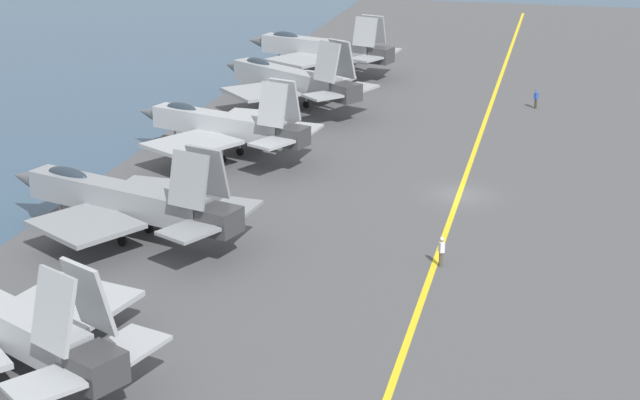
# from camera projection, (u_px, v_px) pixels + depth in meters

# --- Properties ---
(ground_plane) EXTENTS (2000.00, 2000.00, 0.00)m
(ground_plane) POSITION_uv_depth(u_px,v_px,m) (459.00, 200.00, 67.41)
(ground_plane) COLOR #334C66
(carrier_deck) EXTENTS (180.67, 51.17, 0.40)m
(carrier_deck) POSITION_uv_depth(u_px,v_px,m) (459.00, 197.00, 67.34)
(carrier_deck) COLOR #4C4C4F
(carrier_deck) RESTS_ON ground
(deck_stripe_centerline) EXTENTS (162.60, 0.36, 0.01)m
(deck_stripe_centerline) POSITION_uv_depth(u_px,v_px,m) (459.00, 195.00, 67.27)
(deck_stripe_centerline) COLOR yellow
(deck_stripe_centerline) RESTS_ON carrier_deck
(parked_jet_second) EXTENTS (13.30, 16.35, 6.43)m
(parked_jet_second) POSITION_uv_depth(u_px,v_px,m) (2.00, 320.00, 44.33)
(parked_jet_second) COLOR #9EA3A8
(parked_jet_second) RESTS_ON carrier_deck
(parked_jet_third) EXTENTS (12.19, 17.48, 6.45)m
(parked_jet_third) POSITION_uv_depth(u_px,v_px,m) (122.00, 199.00, 59.19)
(parked_jet_third) COLOR gray
(parked_jet_third) RESTS_ON carrier_deck
(parked_jet_fourth) EXTENTS (14.11, 15.54, 6.63)m
(parked_jet_fourth) POSITION_uv_depth(u_px,v_px,m) (222.00, 125.00, 74.40)
(parked_jet_fourth) COLOR #9EA3A8
(parked_jet_fourth) RESTS_ON carrier_deck
(parked_jet_fifth) EXTENTS (13.55, 16.64, 6.97)m
(parked_jet_fifth) POSITION_uv_depth(u_px,v_px,m) (289.00, 79.00, 88.70)
(parked_jet_fifth) COLOR #93999E
(parked_jet_fifth) RESTS_ON carrier_deck
(parked_jet_sixth) EXTENTS (13.65, 17.32, 6.51)m
(parked_jet_sixth) POSITION_uv_depth(u_px,v_px,m) (320.00, 48.00, 102.71)
(parked_jet_sixth) COLOR #93999E
(parked_jet_sixth) RESTS_ON carrier_deck
(crew_white_vest) EXTENTS (0.46, 0.41, 1.79)m
(crew_white_vest) POSITION_uv_depth(u_px,v_px,m) (441.00, 250.00, 55.40)
(crew_white_vest) COLOR #4C473D
(crew_white_vest) RESTS_ON carrier_deck
(crew_blue_vest) EXTENTS (0.46, 0.43, 1.77)m
(crew_blue_vest) POSITION_uv_depth(u_px,v_px,m) (536.00, 98.00, 89.28)
(crew_blue_vest) COLOR #383328
(crew_blue_vest) RESTS_ON carrier_deck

